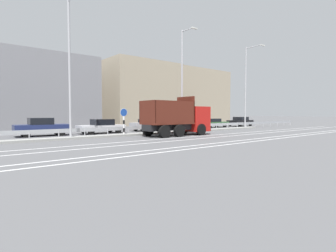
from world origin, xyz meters
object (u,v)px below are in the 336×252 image
(dump_truck, at_px, (183,121))
(median_road_sign, at_px, (124,122))
(parked_car_5, at_px, (186,123))
(parked_car_6, at_px, (213,123))
(street_lamp_2, at_px, (183,77))
(street_lamp_1, at_px, (70,63))
(parked_car_2, at_px, (42,127))
(parked_car_3, at_px, (101,126))
(parked_car_4, at_px, (149,125))
(street_lamp_3, at_px, (247,84))
(parked_car_7, at_px, (240,121))

(dump_truck, xyz_separation_m, median_road_sign, (-4.80, 2.48, -0.06))
(median_road_sign, relative_size, parked_car_5, 0.57)
(dump_truck, bearing_deg, parked_car_6, 120.54)
(street_lamp_2, height_order, parked_car_6, street_lamp_2)
(street_lamp_2, height_order, parked_car_5, street_lamp_2)
(street_lamp_1, height_order, parked_car_6, street_lamp_1)
(parked_car_2, bearing_deg, parked_car_3, 87.74)
(parked_car_5, height_order, parked_car_6, parked_car_5)
(parked_car_6, bearing_deg, dump_truck, -55.26)
(parked_car_4, relative_size, parked_car_5, 1.03)
(median_road_sign, relative_size, parked_car_4, 0.55)
(street_lamp_1, height_order, parked_car_4, street_lamp_1)
(median_road_sign, distance_m, street_lamp_2, 8.04)
(street_lamp_1, distance_m, parked_car_5, 17.12)
(street_lamp_3, bearing_deg, parked_car_5, 147.94)
(parked_car_7, bearing_deg, street_lamp_3, 129.83)
(dump_truck, distance_m, parked_car_5, 9.21)
(parked_car_5, bearing_deg, street_lamp_3, -117.95)
(street_lamp_1, bearing_deg, parked_car_5, 14.67)
(dump_truck, height_order, parked_car_6, dump_truck)
(parked_car_4, bearing_deg, parked_car_5, 88.39)
(parked_car_7, bearing_deg, median_road_sign, 98.60)
(parked_car_2, distance_m, parked_car_3, 5.39)
(parked_car_3, xyz_separation_m, parked_car_4, (6.01, 0.37, -0.01))
(parked_car_3, bearing_deg, parked_car_7, -89.32)
(street_lamp_1, bearing_deg, street_lamp_2, -1.13)
(parked_car_2, distance_m, parked_car_5, 16.82)
(median_road_sign, xyz_separation_m, parked_car_4, (5.79, 4.46, -0.57))
(dump_truck, distance_m, parked_car_2, 12.54)
(parked_car_5, height_order, parked_car_7, parked_car_7)
(parked_car_6, bearing_deg, street_lamp_2, -60.08)
(street_lamp_3, xyz_separation_m, parked_car_4, (-12.22, 4.62, -5.11))
(dump_truck, distance_m, street_lamp_1, 10.67)
(median_road_sign, xyz_separation_m, parked_car_2, (-5.59, 4.52, -0.48))
(median_road_sign, height_order, street_lamp_3, street_lamp_3)
(parked_car_5, bearing_deg, dump_truck, 139.70)
(street_lamp_3, bearing_deg, parked_car_2, 168.78)
(median_road_sign, bearing_deg, parked_car_4, 37.61)
(street_lamp_1, bearing_deg, parked_car_2, 102.40)
(dump_truck, xyz_separation_m, street_lamp_3, (13.21, 2.31, 4.48))
(parked_car_2, height_order, parked_car_4, parked_car_2)
(street_lamp_1, relative_size, street_lamp_2, 1.02)
(median_road_sign, relative_size, parked_car_7, 0.52)
(street_lamp_2, xyz_separation_m, parked_car_3, (-6.93, 4.37, -4.98))
(street_lamp_2, xyz_separation_m, street_lamp_3, (11.30, 0.12, 0.12))
(street_lamp_1, xyz_separation_m, parked_car_7, (27.59, 4.36, -5.06))
(parked_car_6, bearing_deg, parked_car_4, -84.91)
(parked_car_5, distance_m, parked_car_6, 5.72)
(dump_truck, distance_m, street_lamp_2, 5.24)
(street_lamp_1, bearing_deg, parked_car_6, 12.02)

